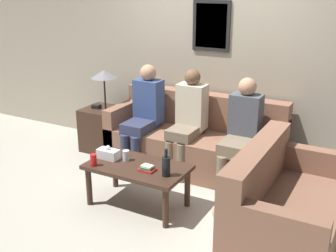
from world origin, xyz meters
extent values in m
plane|color=#ADA899|center=(0.00, 0.00, 0.00)|extent=(16.00, 16.00, 0.00)
cube|color=#9E937F|center=(0.00, 0.92, 1.30)|extent=(9.00, 0.06, 2.60)
cube|color=black|center=(0.00, 0.88, 1.70)|extent=(0.48, 0.02, 0.60)
cube|color=beige|center=(0.00, 0.87, 1.70)|extent=(0.40, 0.01, 0.52)
cube|color=brown|center=(0.00, 0.43, 0.23)|extent=(2.12, 0.81, 0.47)
cube|color=brown|center=(0.00, 0.74, 0.68)|extent=(2.12, 0.20, 0.44)
cube|color=brown|center=(-0.99, 0.43, 0.35)|extent=(0.14, 0.81, 0.71)
cube|color=brown|center=(0.99, 0.43, 0.35)|extent=(0.14, 0.81, 0.71)
cube|color=brown|center=(1.41, -0.64, 0.23)|extent=(0.81, 1.43, 0.47)
cube|color=brown|center=(1.11, -0.64, 0.68)|extent=(0.20, 1.43, 0.44)
cube|color=brown|center=(1.41, -1.28, 0.35)|extent=(0.81, 0.14, 0.71)
cube|color=brown|center=(1.41, 0.01, 0.35)|extent=(0.81, 0.14, 0.71)
cube|color=#382319|center=(-0.11, -0.65, 0.43)|extent=(1.02, 0.58, 0.04)
cylinder|color=#382319|center=(-0.57, -0.88, 0.20)|extent=(0.06, 0.06, 0.41)
cylinder|color=#382319|center=(0.34, -0.88, 0.20)|extent=(0.06, 0.06, 0.41)
cylinder|color=#382319|center=(-0.57, -0.41, 0.20)|extent=(0.06, 0.06, 0.41)
cylinder|color=#382319|center=(0.34, -0.41, 0.20)|extent=(0.06, 0.06, 0.41)
cube|color=#382319|center=(-1.36, 0.42, 0.29)|extent=(0.49, 0.49, 0.59)
cylinder|color=#262628|center=(-1.30, 0.42, 0.81)|extent=(0.02, 0.02, 0.45)
cone|color=slate|center=(-1.30, 0.42, 1.06)|extent=(0.35, 0.35, 0.10)
cube|color=black|center=(-1.43, 0.40, 0.60)|extent=(0.12, 0.09, 0.03)
cube|color=black|center=(-1.43, 0.40, 0.63)|extent=(0.12, 0.10, 0.03)
cylinder|color=black|center=(0.25, -0.72, 0.55)|extent=(0.08, 0.08, 0.19)
cylinder|color=black|center=(0.25, -0.72, 0.68)|extent=(0.03, 0.03, 0.08)
cylinder|color=silver|center=(-0.28, -0.60, 0.51)|extent=(0.07, 0.07, 0.11)
cube|color=red|center=(0.04, -0.71, 0.46)|extent=(0.16, 0.12, 0.02)
cube|color=#237547|center=(0.04, -0.71, 0.48)|extent=(0.12, 0.10, 0.02)
cube|color=beige|center=(0.04, -0.71, 0.50)|extent=(0.12, 0.09, 0.02)
cylinder|color=red|center=(-0.50, -0.86, 0.51)|extent=(0.07, 0.07, 0.12)
cube|color=silver|center=(-0.48, -0.64, 0.50)|extent=(0.23, 0.12, 0.10)
sphere|color=white|center=(-0.48, -0.64, 0.57)|extent=(0.05, 0.05, 0.05)
cube|color=#2D334C|center=(-0.63, 0.21, 0.52)|extent=(0.31, 0.44, 0.14)
cylinder|color=#2D334C|center=(-0.71, -0.01, 0.23)|extent=(0.11, 0.11, 0.47)
cylinder|color=#2D334C|center=(-0.55, -0.01, 0.23)|extent=(0.11, 0.11, 0.47)
cube|color=#33477A|center=(-0.63, 0.44, 0.79)|extent=(0.34, 0.22, 0.54)
sphere|color=tan|center=(-0.63, 0.44, 1.15)|extent=(0.20, 0.20, 0.20)
cube|color=#756651|center=(-0.04, 0.26, 0.52)|extent=(0.31, 0.41, 0.14)
cylinder|color=#756651|center=(-0.12, 0.06, 0.23)|extent=(0.11, 0.11, 0.47)
cylinder|color=#756651|center=(0.03, 0.06, 0.23)|extent=(0.11, 0.11, 0.47)
cube|color=beige|center=(-0.04, 0.47, 0.79)|extent=(0.34, 0.22, 0.54)
sphere|color=brown|center=(-0.04, 0.47, 1.15)|extent=(0.19, 0.19, 0.19)
cube|color=#756651|center=(0.64, 0.18, 0.52)|extent=(0.31, 0.47, 0.14)
cylinder|color=#756651|center=(0.57, -0.06, 0.23)|extent=(0.11, 0.11, 0.47)
cylinder|color=#756651|center=(0.72, -0.06, 0.23)|extent=(0.11, 0.11, 0.47)
cube|color=#474C56|center=(0.64, 0.41, 0.78)|extent=(0.34, 0.22, 0.52)
sphere|color=tan|center=(0.64, 0.41, 1.13)|extent=(0.20, 0.20, 0.20)
sphere|color=tan|center=(0.76, -0.51, 0.10)|extent=(0.19, 0.19, 0.19)
sphere|color=tan|center=(0.76, -0.51, 0.23)|extent=(0.12, 0.12, 0.12)
sphere|color=tan|center=(0.72, -0.51, 0.28)|extent=(0.04, 0.04, 0.04)
sphere|color=tan|center=(0.80, -0.51, 0.28)|extent=(0.04, 0.04, 0.04)
sphere|color=beige|center=(0.76, -0.56, 0.23)|extent=(0.05, 0.05, 0.05)
camera|label=1|loc=(2.02, -3.90, 2.22)|focal=45.00mm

